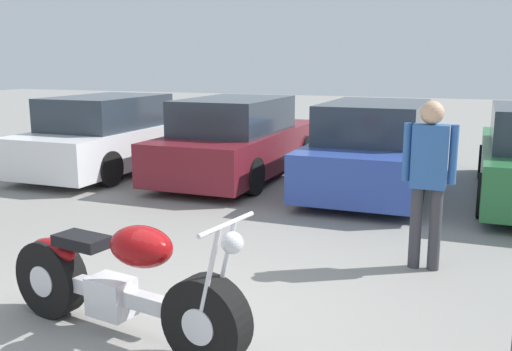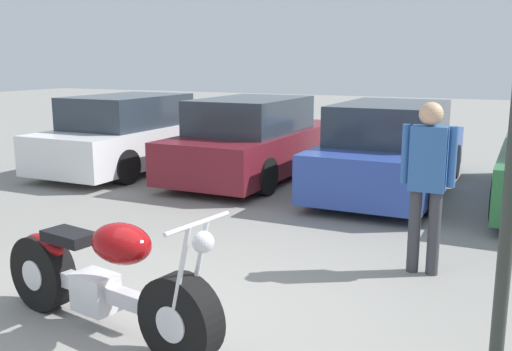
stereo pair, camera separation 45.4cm
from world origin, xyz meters
name	(u,v)px [view 1 (the left image)]	position (x,y,z in m)	size (l,w,h in m)	color
ground_plane	(175,326)	(0.00, 0.00, 0.00)	(60.00, 60.00, 0.00)	gray
motorcycle	(120,284)	(-0.29, -0.30, 0.43)	(2.23, 0.80, 1.06)	black
parked_car_white	(114,136)	(-4.39, 5.47, 0.66)	(1.79, 4.51, 1.44)	white
parked_car_maroon	(239,140)	(-1.89, 5.76, 0.66)	(1.79, 4.51, 1.44)	maroon
parked_car_blue	(376,149)	(0.60, 5.67, 0.66)	(1.79, 4.51, 1.44)	#2D479E
person_standing	(429,171)	(1.73, 2.07, 1.02)	(0.52, 0.23, 1.70)	#38383D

